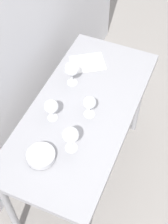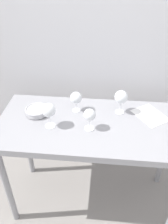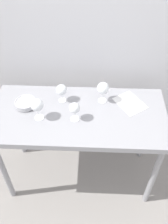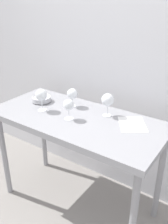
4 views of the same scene
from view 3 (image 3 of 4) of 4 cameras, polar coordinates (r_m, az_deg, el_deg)
ground_plane at (r=2.73m, az=-0.89°, el=-13.54°), size 6.00×6.00×0.00m
back_wall at (r=2.16m, az=-0.56°, el=16.68°), size 3.80×0.04×2.60m
steel_counter at (r=2.09m, az=-1.14°, el=-2.39°), size 1.40×0.65×0.90m
wine_glass_far_left at (r=2.05m, az=-5.04°, el=4.88°), size 0.09×0.09×0.16m
wine_glass_far_right at (r=2.04m, az=4.30°, el=5.26°), size 0.10×0.10×0.19m
wine_glass_near_center at (r=1.89m, az=-2.14°, el=0.80°), size 0.08×0.08×0.16m
wine_glass_near_left at (r=1.92m, az=-10.45°, el=1.45°), size 0.10×0.10×0.19m
tasting_sheet_upper at (r=2.13m, az=10.23°, el=1.98°), size 0.29×0.31×0.00m
tasting_bowl at (r=2.11m, az=-12.95°, el=1.99°), size 0.17×0.17×0.05m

